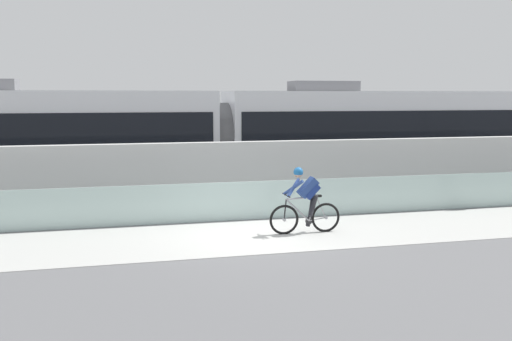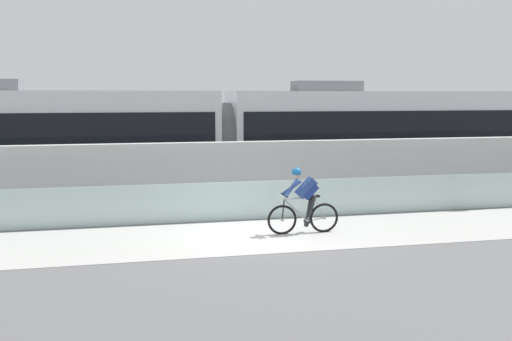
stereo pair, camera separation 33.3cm
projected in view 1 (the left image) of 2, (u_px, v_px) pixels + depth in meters
The scene contains 8 objects.
ground_plane at pixel (257, 236), 13.60m from camera, with size 200.00×200.00×0.00m, color slate.
bike_path_deck at pixel (257, 236), 13.60m from camera, with size 32.00×3.20×0.01m, color beige.
glass_parapet at pixel (240, 201), 15.31m from camera, with size 32.00×0.05×1.03m, color #ADC6C1.
concrete_barrier_wall at pixel (227, 175), 16.99m from camera, with size 32.00×0.36×1.95m, color silver.
tram_rail_near at pixel (213, 194), 19.50m from camera, with size 32.00×0.08×0.01m, color #595654.
tram_rail_far at pixel (207, 187), 20.88m from camera, with size 32.00×0.08×0.01m, color #595654.
tram at pixel (220, 136), 20.04m from camera, with size 22.56×2.54×3.81m.
cyclist_on_bike at pixel (306, 201), 13.78m from camera, with size 1.77×0.58×1.61m.
Camera 1 is at (-3.22, -12.89, 3.28)m, focal length 40.48 mm.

